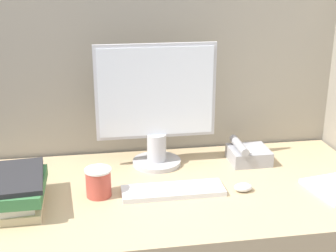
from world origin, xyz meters
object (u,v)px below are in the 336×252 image
desk_telephone (248,154)px  keyboard (173,191)px  monitor (156,109)px  mouse (243,187)px  coffee_cup (98,182)px  book_stack (10,192)px

desk_telephone → keyboard: bearing=-147.4°
monitor → mouse: size_ratio=7.43×
coffee_cup → book_stack: size_ratio=0.36×
keyboard → book_stack: size_ratio=1.26×
keyboard → book_stack: bearing=-177.8°
coffee_cup → desk_telephone: 0.69m
book_stack → desk_telephone: (0.97, 0.26, -0.03)m
coffee_cup → desk_telephone: (0.66, 0.22, -0.02)m
keyboard → coffee_cup: size_ratio=3.55×
keyboard → desk_telephone: bearing=32.6°
coffee_cup → desk_telephone: coffee_cup is taller
mouse → coffee_cup: size_ratio=0.64×
keyboard → desk_telephone: (0.38, 0.24, 0.03)m
monitor → coffee_cup: bearing=-134.7°
coffee_cup → book_stack: 0.32m
mouse → desk_telephone: bearing=68.3°
mouse → coffee_cup: coffee_cup is taller
monitor → keyboard: 0.37m
coffee_cup → keyboard: bearing=-5.0°
coffee_cup → desk_telephone: size_ratio=0.61×
monitor → desk_telephone: size_ratio=2.94×
keyboard → mouse: size_ratio=5.51×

